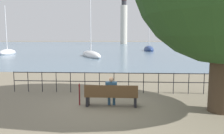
# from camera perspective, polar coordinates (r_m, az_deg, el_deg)

# --- Properties ---
(ground_plane) EXTENTS (1000.00, 1000.00, 0.00)m
(ground_plane) POSITION_cam_1_polar(r_m,az_deg,el_deg) (9.04, -0.19, -10.13)
(ground_plane) COLOR #7A705B
(harbor_water) EXTENTS (600.00, 300.00, 0.01)m
(harbor_water) POSITION_cam_1_polar(r_m,az_deg,el_deg) (167.58, 3.17, 6.19)
(harbor_water) COLOR slate
(harbor_water) RESTS_ON ground_plane
(park_bench) EXTENTS (2.13, 0.45, 0.90)m
(park_bench) POSITION_cam_1_polar(r_m,az_deg,el_deg) (8.85, -0.22, -7.51)
(park_bench) COLOR brown
(park_bench) RESTS_ON ground_plane
(seated_person_left) EXTENTS (0.46, 0.35, 1.20)m
(seated_person_left) POSITION_cam_1_polar(r_m,az_deg,el_deg) (8.87, -0.17, -6.02)
(seated_person_left) COLOR navy
(seated_person_left) RESTS_ON ground_plane
(promenade_railing) EXTENTS (10.43, 0.04, 1.05)m
(promenade_railing) POSITION_cam_1_polar(r_m,az_deg,el_deg) (11.02, 0.52, -3.26)
(promenade_railing) COLOR black
(promenade_railing) RESTS_ON ground_plane
(closed_umbrella) EXTENTS (0.09, 0.09, 0.93)m
(closed_umbrella) POSITION_cam_1_polar(r_m,az_deg,el_deg) (9.10, -8.50, -6.68)
(closed_umbrella) COLOR maroon
(closed_umbrella) RESTS_ON ground_plane
(sailboat_1) EXTENTS (5.22, 8.68, 9.48)m
(sailboat_1) POSITION_cam_1_polar(r_m,az_deg,el_deg) (34.88, -5.53, 3.18)
(sailboat_1) COLOR white
(sailboat_1) RESTS_ON ground_plane
(sailboat_2) EXTENTS (2.35, 7.40, 8.42)m
(sailboat_2) POSITION_cam_1_polar(r_m,az_deg,el_deg) (54.11, 9.57, 4.58)
(sailboat_2) COLOR navy
(sailboat_2) RESTS_ON ground_plane
(sailboat_3) EXTENTS (2.62, 5.43, 9.31)m
(sailboat_3) POSITION_cam_1_polar(r_m,az_deg,el_deg) (45.32, -25.65, 3.44)
(sailboat_3) COLOR silver
(sailboat_3) RESTS_ON ground_plane
(harbor_lighthouse) EXTENTS (4.29, 4.29, 29.24)m
(harbor_lighthouse) POSITION_cam_1_polar(r_m,az_deg,el_deg) (140.06, 3.12, 11.58)
(harbor_lighthouse) COLOR beige
(harbor_lighthouse) RESTS_ON ground_plane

